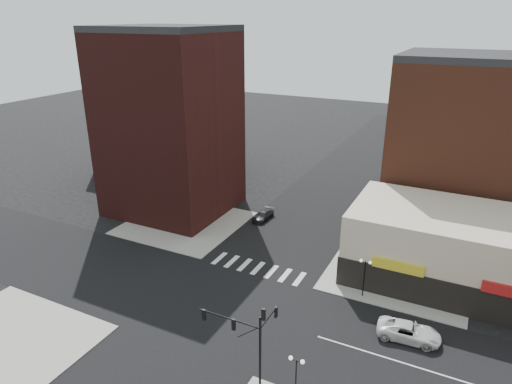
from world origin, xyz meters
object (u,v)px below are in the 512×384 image
at_px(white_suv, 409,332).
at_px(traffic_signal, 251,333).
at_px(dark_sedan_north, 263,215).
at_px(street_lamp_se_a, 296,369).
at_px(street_lamp_ne, 365,269).

bearing_deg(white_suv, traffic_signal, 133.20).
relative_size(white_suv, dark_sedan_north, 1.29).
bearing_deg(street_lamp_se_a, traffic_signal, 177.43).
height_order(street_lamp_se_a, white_suv, street_lamp_se_a).
xyz_separation_m(street_lamp_ne, white_suv, (5.31, -4.64, -2.52)).
xyz_separation_m(street_lamp_se_a, dark_sedan_north, (-16.35, 28.51, -2.67)).
xyz_separation_m(traffic_signal, dark_sedan_north, (-12.58, 28.34, -4.34)).
distance_m(street_lamp_ne, dark_sedan_north, 21.55).
distance_m(white_suv, dark_sedan_north, 28.42).
xyz_separation_m(traffic_signal, street_lamp_ne, (4.76, 15.83, -1.67)).
xyz_separation_m(traffic_signal, white_suv, (10.08, 11.19, -4.20)).
bearing_deg(street_lamp_se_a, dark_sedan_north, 119.83).
bearing_deg(dark_sedan_north, white_suv, -33.93).
bearing_deg(white_suv, street_lamp_se_a, 146.14).
xyz_separation_m(traffic_signal, street_lamp_se_a, (3.76, -0.17, -1.67)).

